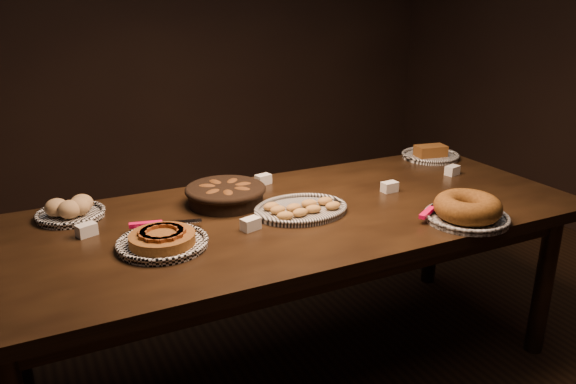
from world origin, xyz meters
name	(u,v)px	position (x,y,z in m)	size (l,w,h in m)	color
ground	(292,368)	(0.00, 0.00, 0.00)	(5.00, 5.00, 0.00)	black
buffet_table	(293,229)	(0.00, 0.00, 0.68)	(2.40, 1.00, 0.75)	black
apple_tart_plate	(162,240)	(-0.55, -0.09, 0.77)	(0.34, 0.34, 0.06)	white
madeleine_platter	(301,209)	(0.03, -0.02, 0.77)	(0.38, 0.31, 0.04)	black
bundt_cake_plate	(467,210)	(0.56, -0.38, 0.79)	(0.36, 0.36, 0.10)	black
croissant_basket	(226,193)	(-0.21, 0.21, 0.80)	(0.34, 0.34, 0.08)	black
bread_roll_plate	(71,210)	(-0.81, 0.33, 0.78)	(0.27, 0.27, 0.08)	white
loaf_plate	(430,154)	(1.02, 0.38, 0.77)	(0.30, 0.30, 0.07)	black
tent_cards	(300,195)	(0.09, 0.11, 0.77)	(1.78, 0.53, 0.04)	white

